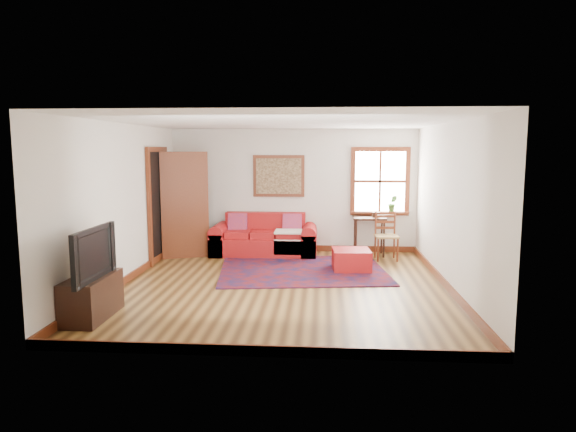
# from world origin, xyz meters

# --- Properties ---
(ground) EXTENTS (5.50, 5.50, 0.00)m
(ground) POSITION_xyz_m (0.00, 0.00, 0.00)
(ground) COLOR #472C13
(ground) RESTS_ON ground
(room_envelope) EXTENTS (5.04, 5.54, 2.52)m
(room_envelope) POSITION_xyz_m (0.00, 0.02, 1.65)
(room_envelope) COLOR silver
(room_envelope) RESTS_ON ground
(window) EXTENTS (1.18, 0.20, 1.38)m
(window) POSITION_xyz_m (1.78, 2.70, 1.31)
(window) COLOR white
(window) RESTS_ON ground
(doorway) EXTENTS (0.89, 1.08, 2.14)m
(doorway) POSITION_xyz_m (-2.21, 1.78, 1.07)
(doorway) COLOR black
(doorway) RESTS_ON ground
(framed_artwork) EXTENTS (1.05, 0.07, 0.85)m
(framed_artwork) POSITION_xyz_m (-0.30, 2.71, 1.55)
(framed_artwork) COLOR maroon
(framed_artwork) RESTS_ON ground
(persian_rug) EXTENTS (3.08, 2.59, 0.02)m
(persian_rug) POSITION_xyz_m (0.26, 0.99, 0.01)
(persian_rug) COLOR #630E0F
(persian_rug) RESTS_ON ground
(red_leather_sofa) EXTENTS (2.09, 0.86, 0.82)m
(red_leather_sofa) POSITION_xyz_m (-0.56, 2.34, 0.27)
(red_leather_sofa) COLOR #AB1618
(red_leather_sofa) RESTS_ON ground
(red_ottoman) EXTENTS (0.68, 0.68, 0.37)m
(red_ottoman) POSITION_xyz_m (1.11, 1.10, 0.18)
(red_ottoman) COLOR #AB1618
(red_ottoman) RESTS_ON ground
(side_table) EXTENTS (0.64, 0.48, 0.77)m
(side_table) POSITION_xyz_m (1.52, 2.39, 0.64)
(side_table) COLOR black
(side_table) RESTS_ON ground
(ladder_back_chair) EXTENTS (0.45, 0.43, 0.91)m
(ladder_back_chair) POSITION_xyz_m (1.81, 2.04, 0.49)
(ladder_back_chair) COLOR tan
(ladder_back_chair) RESTS_ON ground
(media_cabinet) EXTENTS (0.44, 0.97, 0.53)m
(media_cabinet) POSITION_xyz_m (-2.27, -1.68, 0.27)
(media_cabinet) COLOR black
(media_cabinet) RESTS_ON ground
(television) EXTENTS (0.15, 1.11, 0.64)m
(television) POSITION_xyz_m (-2.25, -1.83, 0.85)
(television) COLOR black
(television) RESTS_ON media_cabinet
(candle_hurricane) EXTENTS (0.12, 0.12, 0.18)m
(candle_hurricane) POSITION_xyz_m (-2.22, -1.24, 0.62)
(candle_hurricane) COLOR silver
(candle_hurricane) RESTS_ON media_cabinet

